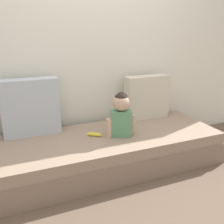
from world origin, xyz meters
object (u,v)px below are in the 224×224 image
Objects in this scene: throw_pillow_left at (31,107)px; throw_pillow_right at (147,97)px; banana at (94,134)px; couch at (105,151)px; toddler at (121,113)px.

throw_pillow_left is 1.07× the size of throw_pillow_right.
banana is at bearing -158.66° from throw_pillow_right.
throw_pillow_left is at bearing 151.63° from banana.
banana reaches higher than couch.
banana is at bearing -28.37° from throw_pillow_left.
throw_pillow_right is at bearing 0.00° from throw_pillow_left.
throw_pillow_right is at bearing 26.78° from couch.
banana is (-0.79, -0.31, -0.24)m from throw_pillow_right.
banana is at bearing 162.27° from couch.
throw_pillow_left reaches higher than toddler.
throw_pillow_left is at bearing 153.22° from couch.
throw_pillow_right is at bearing 37.17° from toddler.
throw_pillow_right is (1.36, 0.00, -0.03)m from throw_pillow_left.
couch is 14.58× the size of banana.
toddler reaches higher than couch.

